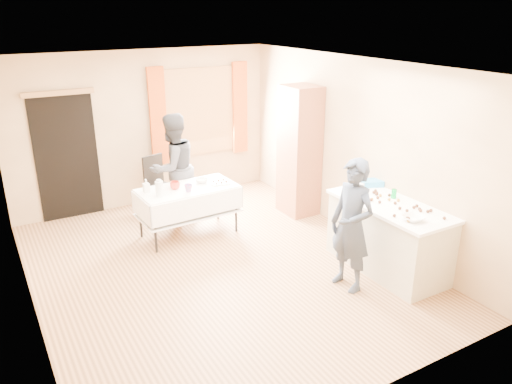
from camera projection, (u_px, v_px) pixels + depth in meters
floor at (219, 267)px, 6.62m from camera, size 4.50×5.50×0.02m
ceiling at (213, 65)px, 5.70m from camera, size 4.50×5.50×0.02m
wall_back at (145, 129)px, 8.40m from camera, size 4.50×0.02×2.60m
wall_front at (369, 269)px, 3.92m from camera, size 4.50×0.02×2.60m
wall_left at (17, 209)px, 5.10m from camera, size 0.02×5.50×2.60m
wall_right at (357, 149)px, 7.22m from camera, size 0.02×5.50×2.60m
window_frame at (199, 112)px, 8.76m from camera, size 1.32×0.06×1.52m
window_pane at (200, 112)px, 8.75m from camera, size 1.20×0.02×1.40m
curtain_left at (158, 117)px, 8.36m from camera, size 0.28×0.06×1.65m
curtain_right at (240, 108)px, 9.09m from camera, size 0.28×0.06×1.65m
doorway at (67, 158)px, 7.87m from camera, size 0.95×0.04×2.00m
door_lintel at (58, 93)px, 7.48m from camera, size 1.05×0.06×0.08m
cabinet at (299, 151)px, 8.03m from camera, size 0.50×0.60×2.10m
counter at (388, 237)px, 6.43m from camera, size 0.78×1.65×0.91m
party_table at (188, 207)px, 7.40m from camera, size 1.49×0.81×0.75m
chair at (160, 195)px, 8.33m from camera, size 0.49×0.49×0.94m
girl at (352, 226)px, 5.88m from camera, size 0.69×0.54×1.63m
woman at (173, 168)px, 7.82m from camera, size 1.21×1.13×1.72m
soda_can at (394, 194)px, 6.44m from camera, size 0.08×0.08×0.12m
mixing_bowl at (413, 218)px, 5.77m from camera, size 0.26×0.26×0.06m
foam_block at (358, 187)px, 6.75m from camera, size 0.17×0.14×0.08m
blue_basket at (372, 183)px, 6.89m from camera, size 0.35×0.30×0.08m
pitcher at (159, 189)px, 6.93m from camera, size 0.11×0.11×0.22m
cup_red at (175, 185)px, 7.22m from camera, size 0.20×0.20×0.11m
cup_rainbow at (188, 188)px, 7.12m from camera, size 0.18×0.18×0.11m
small_bowl at (202, 181)px, 7.49m from camera, size 0.26×0.26×0.06m
pastry_tray at (220, 183)px, 7.46m from camera, size 0.32×0.26×0.02m
bottle at (146, 186)px, 7.10m from camera, size 0.09×0.09×0.19m
cake_balls at (395, 204)px, 6.21m from camera, size 0.54×1.13×0.04m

